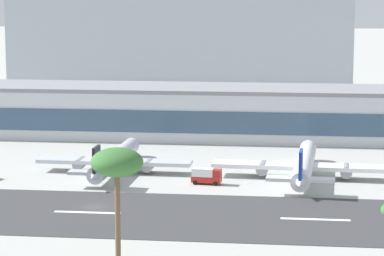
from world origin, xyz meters
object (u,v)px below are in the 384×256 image
object	(u,v)px
palm_tree_2	(117,164)
service_box_truck_0	(207,176)
distant_hotel_block	(181,45)
airliner_black_tail_gate_0	(113,161)
airliner_navy_tail_gate_1	(304,166)
terminal_building	(223,112)

from	to	relation	value
palm_tree_2	service_box_truck_0	bearing A→B (deg)	83.27
distant_hotel_block	palm_tree_2	world-z (taller)	distant_hotel_block
airliner_black_tail_gate_0	airliner_navy_tail_gate_1	distance (m)	40.74
airliner_navy_tail_gate_1	service_box_truck_0	xyz separation A→B (m)	(-19.67, -7.32, -1.05)
distant_hotel_block	airliner_navy_tail_gate_1	distance (m)	163.54
airliner_black_tail_gate_0	service_box_truck_0	distance (m)	22.74
airliner_black_tail_gate_0	palm_tree_2	size ratio (longest dim) A/B	2.31
terminal_building	airliner_black_tail_gate_0	distance (m)	52.66
service_box_truck_0	palm_tree_2	world-z (taller)	palm_tree_2
terminal_building	distant_hotel_block	size ratio (longest dim) A/B	1.22
palm_tree_2	terminal_building	bearing A→B (deg)	87.49
distant_hotel_block	airliner_black_tail_gate_0	size ratio (longest dim) A/B	3.17
terminal_building	palm_tree_2	world-z (taller)	palm_tree_2
airliner_black_tail_gate_0	airliner_navy_tail_gate_1	size ratio (longest dim) A/B	0.95
airliner_black_tail_gate_0	distant_hotel_block	bearing A→B (deg)	3.43
airliner_black_tail_gate_0	palm_tree_2	bearing A→B (deg)	-166.44
airliner_black_tail_gate_0	service_box_truck_0	xyz separation A→B (m)	(21.05, -8.57, -0.90)
airliner_black_tail_gate_0	service_box_truck_0	world-z (taller)	airliner_black_tail_gate_0
airliner_black_tail_gate_0	palm_tree_2	world-z (taller)	palm_tree_2
terminal_building	service_box_truck_0	world-z (taller)	terminal_building
terminal_building	palm_tree_2	size ratio (longest dim) A/B	8.95
airliner_navy_tail_gate_1	airliner_black_tail_gate_0	bearing A→B (deg)	90.89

